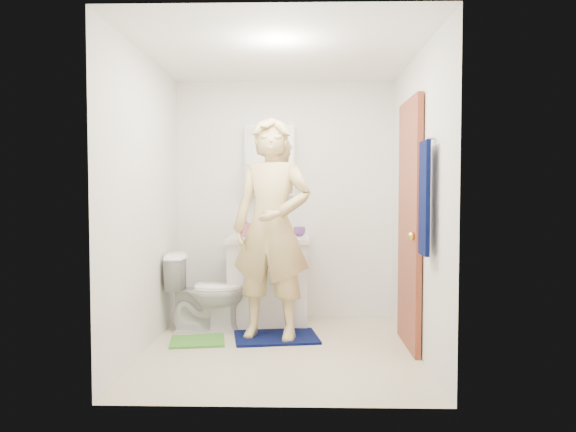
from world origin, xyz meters
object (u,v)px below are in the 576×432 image
(toilet, at_px, (206,292))
(man, at_px, (272,228))
(soap_dispenser, at_px, (245,227))
(medicine_cabinet, at_px, (270,161))
(vanity_cabinet, at_px, (269,283))
(toothbrush_cup, at_px, (300,231))
(towel, at_px, (424,198))

(toilet, height_order, man, man)
(man, bearing_deg, soap_dispenser, 129.36)
(medicine_cabinet, height_order, man, medicine_cabinet)
(vanity_cabinet, relative_size, toilet, 1.11)
(vanity_cabinet, height_order, medicine_cabinet, medicine_cabinet)
(toothbrush_cup, bearing_deg, towel, -60.93)
(medicine_cabinet, relative_size, soap_dispenser, 3.62)
(vanity_cabinet, relative_size, toothbrush_cup, 6.93)
(vanity_cabinet, height_order, toilet, vanity_cabinet)
(towel, distance_m, man, 1.46)
(toothbrush_cup, bearing_deg, toilet, -156.24)
(toothbrush_cup, bearing_deg, medicine_cabinet, 157.18)
(vanity_cabinet, xyz_separation_m, man, (0.06, -0.59, 0.57))
(medicine_cabinet, bearing_deg, soap_dispenser, -133.91)
(towel, bearing_deg, toothbrush_cup, 119.07)
(medicine_cabinet, distance_m, towel, 2.11)
(medicine_cabinet, distance_m, toothbrush_cup, 0.78)
(medicine_cabinet, bearing_deg, vanity_cabinet, -90.00)
(toilet, xyz_separation_m, soap_dispenser, (0.34, 0.27, 0.59))
(man, bearing_deg, toothbrush_cup, 83.75)
(vanity_cabinet, distance_m, soap_dispenser, 0.59)
(towel, bearing_deg, vanity_cabinet, 128.47)
(vanity_cabinet, bearing_deg, towel, -51.53)
(vanity_cabinet, distance_m, man, 0.83)
(vanity_cabinet, xyz_separation_m, towel, (1.18, -1.48, 0.85))
(toilet, distance_m, man, 0.93)
(towel, relative_size, toothbrush_cup, 6.93)
(toilet, relative_size, man, 0.38)
(towel, bearing_deg, toilet, 145.58)
(toilet, relative_size, toothbrush_cup, 6.24)
(vanity_cabinet, xyz_separation_m, soap_dispenser, (-0.23, -0.01, 0.55))
(towel, distance_m, soap_dispenser, 2.06)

